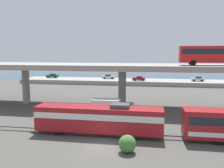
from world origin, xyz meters
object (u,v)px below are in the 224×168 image
(service_truck_west, at_px, (111,108))
(parked_car_1, at_px, (139,78))
(parked_car_2, at_px, (52,76))
(train_locomotive, at_px, (92,118))
(transit_bus_on_overpass, at_px, (214,54))
(parked_car_3, at_px, (109,77))
(parked_car_0, at_px, (198,79))

(service_truck_west, relative_size, parked_car_1, 1.62)
(service_truck_west, height_order, parked_car_2, service_truck_west)
(train_locomotive, distance_m, service_truck_west, 8.37)
(transit_bus_on_overpass, xyz_separation_m, parked_car_2, (-47.15, 37.99, -8.31))
(train_locomotive, relative_size, parked_car_3, 4.07)
(parked_car_2, height_order, parked_car_3, same)
(parked_car_1, bearing_deg, transit_bus_on_overpass, 113.71)
(transit_bus_on_overpass, relative_size, parked_car_1, 2.87)
(transit_bus_on_overpass, xyz_separation_m, parked_car_0, (4.23, 35.82, -8.31))
(parked_car_2, bearing_deg, parked_car_1, 172.75)
(service_truck_west, bearing_deg, parked_car_2, 123.82)
(transit_bus_on_overpass, height_order, service_truck_west, transit_bus_on_overpass)
(service_truck_west, bearing_deg, parked_car_1, 86.53)
(service_truck_west, xyz_separation_m, parked_car_0, (21.56, 42.35, 0.55))
(transit_bus_on_overpass, relative_size, service_truck_west, 1.76)
(train_locomotive, xyz_separation_m, parked_car_1, (3.54, 48.69, -0.00))
(parked_car_0, bearing_deg, train_locomotive, 65.90)
(train_locomotive, bearing_deg, parked_car_3, -81.94)
(parked_car_0, relative_size, parked_car_1, 0.97)
(train_locomotive, distance_m, transit_bus_on_overpass, 25.05)
(train_locomotive, relative_size, parked_car_1, 4.25)
(train_locomotive, height_order, transit_bus_on_overpass, transit_bus_on_overpass)
(train_locomotive, distance_m, parked_car_2, 60.11)
(transit_bus_on_overpass, bearing_deg, parked_car_1, -66.29)
(service_truck_west, height_order, parked_car_1, service_truck_west)
(parked_car_2, bearing_deg, parked_car_3, -179.66)
(parked_car_0, distance_m, parked_car_2, 51.43)
(train_locomotive, bearing_deg, transit_bus_on_overpass, -141.21)
(parked_car_2, distance_m, parked_car_3, 21.24)
(transit_bus_on_overpass, distance_m, parked_car_1, 37.93)
(service_truck_west, distance_m, parked_car_2, 53.58)
(service_truck_west, distance_m, parked_car_3, 45.46)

